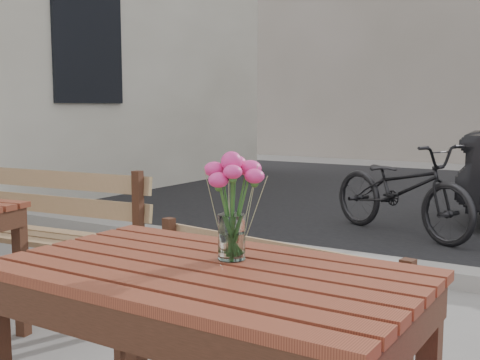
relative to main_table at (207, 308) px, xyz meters
The scene contains 5 objects.
main_table is the anchor object (origin of this frame).
main_bench 0.55m from the main_table, 102.20° to the left, with size 1.29×0.56×0.77m.
main_vase 0.36m from the main_table, 81.95° to the left, with size 0.18×0.18×0.34m.
second_bench 2.29m from the main_table, 151.02° to the left, with size 1.48×0.55×0.90m.
bicycle 4.40m from the main_table, 98.99° to the left, with size 0.60×1.73×0.91m, color black.
Camera 1 is at (0.89, -1.31, 1.25)m, focal length 45.00 mm.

